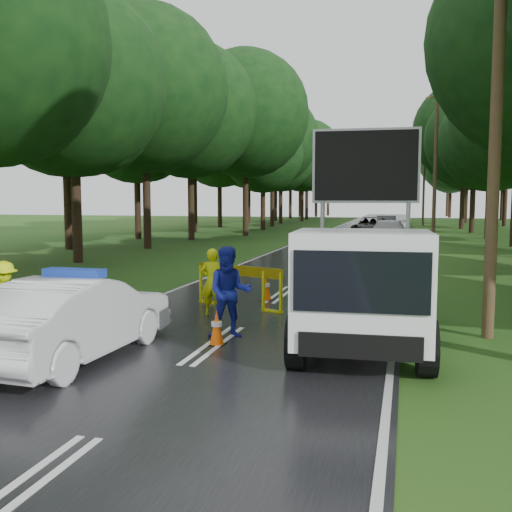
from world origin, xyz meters
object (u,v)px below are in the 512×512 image
(barrier, at_px, (239,276))
(queue_car_first, at_px, (369,242))
(work_truck, at_px, (363,289))
(queue_car_second, at_px, (388,234))
(police_sedan, at_px, (76,319))
(officer, at_px, (212,282))
(queue_car_fourth, at_px, (386,225))
(queue_car_third, at_px, (372,228))
(civilian, at_px, (230,292))

(barrier, bearing_deg, queue_car_first, 101.67)
(work_truck, height_order, barrier, work_truck)
(queue_car_first, xyz_separation_m, queue_car_second, (0.73, 6.00, 0.06))
(police_sedan, relative_size, queue_car_second, 0.83)
(police_sedan, xyz_separation_m, officer, (1.06, 4.24, 0.09))
(barrier, relative_size, officer, 1.55)
(officer, height_order, queue_car_first, officer)
(work_truck, relative_size, queue_car_second, 1.01)
(work_truck, height_order, queue_car_fourth, work_truck)
(queue_car_third, bearing_deg, queue_car_second, -76.86)
(officer, height_order, queue_car_fourth, officer)
(queue_car_fourth, bearing_deg, work_truck, -90.57)
(civilian, relative_size, queue_car_third, 0.34)
(officer, xyz_separation_m, queue_car_third, (2.08, 29.25, -0.05))
(queue_car_first, bearing_deg, queue_car_fourth, 90.00)
(work_truck, xyz_separation_m, queue_car_fourth, (-0.88, 37.48, -0.41))
(civilian, distance_m, queue_car_third, 31.28)
(civilian, distance_m, queue_car_second, 23.46)
(barrier, distance_m, queue_car_fourth, 34.30)
(officer, bearing_deg, work_truck, 142.94)
(police_sedan, distance_m, work_truck, 5.22)
(officer, distance_m, queue_car_third, 29.32)
(barrier, bearing_deg, work_truck, -22.83)
(civilian, height_order, queue_car_second, civilian)
(queue_car_third, xyz_separation_m, queue_car_fourth, (0.79, 6.00, -0.04))
(officer, distance_m, civilian, 2.29)
(queue_car_second, relative_size, queue_car_third, 0.97)
(civilian, height_order, queue_car_third, civilian)
(queue_car_first, bearing_deg, work_truck, -86.36)
(queue_car_second, distance_m, queue_car_third, 8.05)
(queue_car_second, bearing_deg, barrier, -95.99)
(officer, bearing_deg, civilian, 111.69)
(civilian, xyz_separation_m, queue_car_third, (1.01, 31.27, -0.17))
(police_sedan, relative_size, barrier, 1.77)
(queue_car_first, xyz_separation_m, queue_car_third, (-0.66, 13.93, 0.05))
(officer, bearing_deg, police_sedan, 69.71)
(work_truck, distance_m, queue_car_first, 17.59)
(work_truck, height_order, civilian, work_truck)
(work_truck, relative_size, officer, 3.30)
(officer, distance_m, queue_car_first, 15.56)
(queue_car_first, height_order, queue_car_fourth, queue_car_fourth)
(queue_car_fourth, bearing_deg, officer, -96.57)
(work_truck, xyz_separation_m, queue_car_first, (-1.00, 17.55, -0.43))
(queue_car_first, bearing_deg, officer, -99.80)
(police_sedan, xyz_separation_m, queue_car_first, (3.80, 19.56, -0.02))
(queue_car_first, bearing_deg, queue_car_third, 93.09)
(police_sedan, height_order, officer, officer)
(work_truck, distance_m, officer, 4.38)
(queue_car_third, bearing_deg, civilian, -88.65)
(officer, height_order, queue_car_second, officer)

